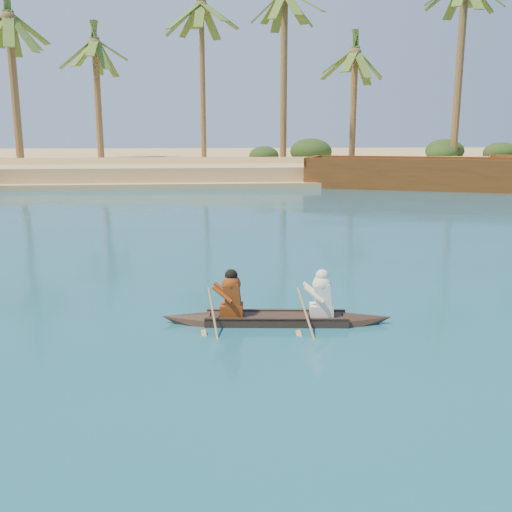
{
  "coord_description": "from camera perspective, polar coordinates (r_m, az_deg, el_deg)",
  "views": [
    {
      "loc": [
        -9.35,
        -14.1,
        3.49
      ],
      "look_at": [
        -8.2,
        -2.13,
        0.89
      ],
      "focal_mm": 40.0,
      "sensor_mm": 36.0,
      "label": 1
    }
  ],
  "objects": [
    {
      "name": "sandy_embankment",
      "position": [
        61.77,
        3.26,
        9.42
      ],
      "size": [
        150.0,
        51.0,
        1.5
      ],
      "color": "tan",
      "rests_on": "ground"
    },
    {
      "name": "canoe",
      "position": [
        10.7,
        2.05,
        -5.57
      ],
      "size": [
        4.36,
        1.03,
        1.19
      ],
      "rotation": [
        0.0,
        0.0,
        -0.11
      ],
      "color": "#34241C",
      "rests_on": "ground"
    },
    {
      "name": "shrub_cluster",
      "position": [
        46.6,
        6.17,
        9.3
      ],
      "size": [
        100.0,
        6.0,
        2.4
      ],
      "primitive_type": null,
      "color": "#1C3914",
      "rests_on": "ground"
    },
    {
      "name": "barge_mid",
      "position": [
        38.75,
        15.58,
        7.77
      ],
      "size": [
        14.46,
        9.37,
        2.29
      ],
      "rotation": [
        0.0,
        0.0,
        -0.38
      ],
      "color": "brown",
      "rests_on": "ground"
    },
    {
      "name": "palm_grove",
      "position": [
        50.18,
        5.51,
        17.29
      ],
      "size": [
        110.0,
        14.0,
        16.0
      ],
      "primitive_type": null,
      "color": "#3B6222",
      "rests_on": "ground"
    }
  ]
}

